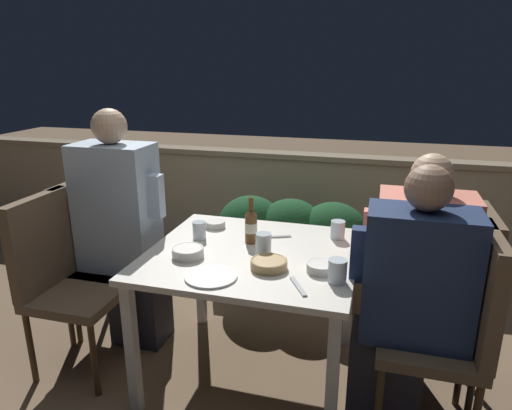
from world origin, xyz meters
TOP-DOWN VIEW (x-y plane):
  - ground_plane at (0.00, 0.00)m, footprint 16.00×16.00m
  - parapet_wall at (0.00, 1.67)m, footprint 9.00×0.18m
  - dining_table at (0.00, 0.00)m, footprint 1.01×0.93m
  - planter_hedge at (0.01, 0.94)m, footprint 1.06×0.47m
  - chair_left_near at (-1.00, -0.18)m, footprint 0.44×0.44m
  - chair_left_far at (-1.01, 0.15)m, footprint 0.44×0.44m
  - person_blue_shirt at (-0.81, 0.15)m, footprint 0.50×0.26m
  - chair_right_near at (0.94, -0.14)m, footprint 0.44×0.44m
  - person_navy_jumper at (0.73, -0.14)m, footprint 0.51×0.26m
  - chair_right_far at (0.98, 0.14)m, footprint 0.44×0.44m
  - person_coral_top at (0.77, 0.14)m, footprint 0.50×0.26m
  - beer_bottle at (-0.04, 0.11)m, footprint 0.06×0.06m
  - plate_0 at (-0.09, -0.32)m, footprint 0.23×0.23m
  - bowl_0 at (-0.28, -0.14)m, footprint 0.15×0.15m
  - bowl_1 at (0.35, -0.13)m, footprint 0.13×0.13m
  - bowl_2 at (0.13, -0.16)m, footprint 0.17×0.17m
  - bowl_3 at (-0.30, 0.28)m, footprint 0.11×0.11m
  - glass_cup_0 at (-0.32, 0.09)m, footprint 0.07×0.07m
  - glass_cup_1 at (0.06, -0.03)m, footprint 0.08×0.08m
  - glass_cup_2 at (0.44, -0.22)m, footprint 0.08×0.08m
  - glass_cup_3 at (0.39, 0.29)m, footprint 0.08×0.08m
  - fork_0 at (0.07, 0.22)m, footprint 0.16×0.08m
  - fork_1 at (0.29, -0.31)m, footprint 0.10×0.16m

SIDE VIEW (x-z plane):
  - ground_plane at x=0.00m, z-range 0.00..0.00m
  - planter_hedge at x=0.01m, z-range 0.04..0.75m
  - parapet_wall at x=0.00m, z-range 0.01..0.90m
  - chair_left_near at x=-1.00m, z-range 0.09..1.05m
  - chair_left_far at x=-1.01m, z-range 0.09..1.05m
  - chair_right_near at x=0.94m, z-range 0.09..1.05m
  - chair_right_far at x=0.98m, z-range 0.09..1.05m
  - person_coral_top at x=0.77m, z-range 0.00..1.22m
  - person_navy_jumper at x=0.73m, z-range 0.00..1.23m
  - dining_table at x=0.00m, z-range 0.27..0.99m
  - person_blue_shirt at x=-0.81m, z-range 0.00..1.38m
  - fork_0 at x=0.07m, z-range 0.72..0.72m
  - fork_1 at x=0.29m, z-range 0.72..0.72m
  - plate_0 at x=-0.09m, z-range 0.72..0.73m
  - bowl_3 at x=-0.30m, z-range 0.72..0.75m
  - bowl_1 at x=0.35m, z-range 0.72..0.76m
  - bowl_2 at x=0.13m, z-range 0.72..0.76m
  - bowl_0 at x=-0.28m, z-range 0.72..0.77m
  - glass_cup_0 at x=-0.32m, z-range 0.72..0.81m
  - glass_cup_3 at x=0.39m, z-range 0.72..0.81m
  - glass_cup_2 at x=0.44m, z-range 0.72..0.82m
  - glass_cup_1 at x=0.06m, z-range 0.72..0.83m
  - beer_bottle at x=-0.04m, z-range 0.69..0.93m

